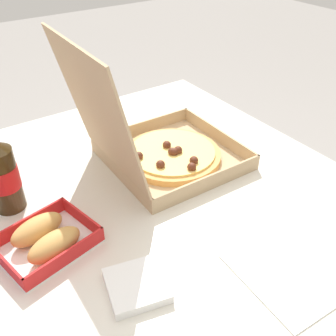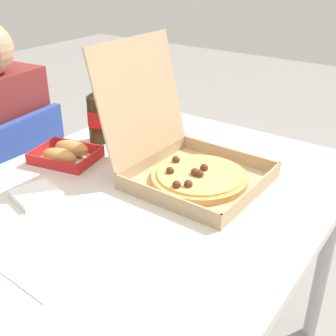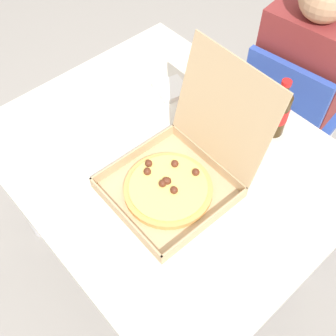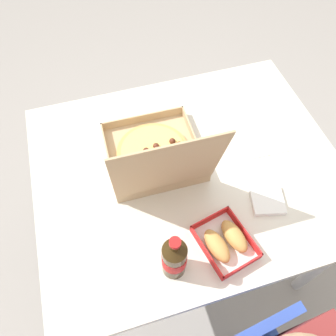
{
  "view_description": "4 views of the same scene",
  "coord_description": "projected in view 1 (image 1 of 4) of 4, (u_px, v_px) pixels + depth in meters",
  "views": [
    {
      "loc": [
        -0.64,
        0.43,
        1.38
      ],
      "look_at": [
        0.04,
        -0.03,
        0.8
      ],
      "focal_mm": 41.45,
      "sensor_mm": 36.0,
      "label": 1
    },
    {
      "loc": [
        -0.8,
        -0.64,
        1.35
      ],
      "look_at": [
        0.05,
        -0.03,
        0.81
      ],
      "focal_mm": 45.25,
      "sensor_mm": 36.0,
      "label": 2
    },
    {
      "loc": [
        0.62,
        -0.56,
        1.82
      ],
      "look_at": [
        0.05,
        -0.04,
        0.77
      ],
      "focal_mm": 43.42,
      "sensor_mm": 36.0,
      "label": 3
    },
    {
      "loc": [
        0.27,
        0.63,
        1.8
      ],
      "look_at": [
        0.08,
        -0.01,
        0.78
      ],
      "focal_mm": 35.54,
      "sensor_mm": 36.0,
      "label": 4
    }
  ],
  "objects": [
    {
      "name": "paper_menu",
      "position": [
        282.0,
        276.0,
        0.77
      ],
      "size": [
        0.22,
        0.16,
        0.0
      ],
      "primitive_type": "cube",
      "rotation": [
        0.0,
        0.0,
        -0.05
      ],
      "color": "white",
      "rests_on": "dining_table"
    },
    {
      "name": "dining_table",
      "position": [
        167.0,
        217.0,
        1.03
      ],
      "size": [
        1.14,
        0.94,
        0.76
      ],
      "color": "silver",
      "rests_on": "ground_plane"
    },
    {
      "name": "napkin_pile",
      "position": [
        137.0,
        285.0,
        0.74
      ],
      "size": [
        0.13,
        0.13,
        0.02
      ],
      "primitive_type": "cube",
      "rotation": [
        0.0,
        0.0,
        -0.24
      ],
      "color": "white",
      "rests_on": "dining_table"
    },
    {
      "name": "pizza_box_open",
      "position": [
        160.0,
        148.0,
        1.06
      ],
      "size": [
        0.35,
        0.43,
        0.38
      ],
      "color": "tan",
      "rests_on": "dining_table"
    },
    {
      "name": "bread_side_box",
      "position": [
        46.0,
        239.0,
        0.81
      ],
      "size": [
        0.19,
        0.22,
        0.06
      ],
      "color": "white",
      "rests_on": "dining_table"
    },
    {
      "name": "cola_bottle",
      "position": [
        2.0,
        175.0,
        0.88
      ],
      "size": [
        0.07,
        0.07,
        0.22
      ],
      "color": "#33230F",
      "rests_on": "dining_table"
    }
  ]
}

